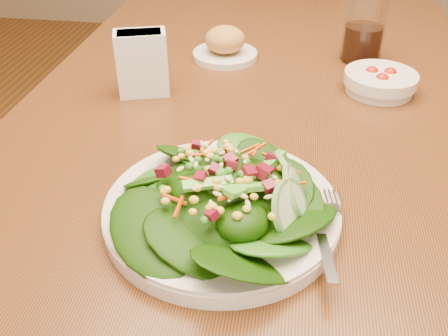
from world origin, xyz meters
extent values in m
cube|color=brown|center=(0.00, 0.00, 0.73)|extent=(0.90, 1.40, 0.04)
cylinder|color=#411D0A|center=(-0.39, 0.64, 0.35)|extent=(0.07, 0.07, 0.71)
cylinder|color=#411D0A|center=(0.39, 0.64, 0.35)|extent=(0.07, 0.07, 0.71)
cube|color=#411D0A|center=(0.04, 1.15, 0.41)|extent=(0.49, 0.49, 0.04)
cylinder|color=#411D0A|center=(0.25, 1.27, 0.20)|extent=(0.04, 0.04, 0.40)
cylinder|color=#411D0A|center=(-0.09, 1.36, 0.20)|extent=(0.04, 0.04, 0.40)
cylinder|color=#411D0A|center=(0.17, 0.94, 0.20)|extent=(0.04, 0.04, 0.40)
cylinder|color=#411D0A|center=(-0.17, 1.02, 0.20)|extent=(0.04, 0.04, 0.40)
cube|color=#411D0A|center=(-0.01, 0.96, 0.66)|extent=(0.38, 0.12, 0.44)
cylinder|color=silver|center=(-0.02, -0.36, 0.76)|extent=(0.31, 0.31, 0.02)
ellipsoid|color=black|center=(-0.02, -0.36, 0.79)|extent=(0.21, 0.21, 0.05)
cube|color=silver|center=(0.11, -0.39, 0.77)|extent=(0.05, 0.18, 0.01)
cylinder|color=silver|center=(-0.10, 0.18, 0.76)|extent=(0.14, 0.14, 0.01)
ellipsoid|color=#B8753A|center=(-0.10, 0.18, 0.79)|extent=(0.09, 0.09, 0.06)
cylinder|color=silver|center=(0.22, 0.06, 0.77)|extent=(0.14, 0.14, 0.04)
sphere|color=#B61607|center=(0.24, 0.07, 0.78)|extent=(0.03, 0.03, 0.03)
sphere|color=#B61607|center=(0.20, 0.07, 0.78)|extent=(0.03, 0.03, 0.03)
sphere|color=#B61607|center=(0.22, 0.04, 0.78)|extent=(0.03, 0.03, 0.03)
cylinder|color=silver|center=(0.20, 0.21, 0.83)|extent=(0.09, 0.09, 0.15)
cylinder|color=black|center=(0.20, 0.21, 0.79)|extent=(0.08, 0.08, 0.08)
cube|color=white|center=(-0.23, -0.02, 0.81)|extent=(0.10, 0.08, 0.12)
cube|color=white|center=(-0.23, -0.02, 0.82)|extent=(0.09, 0.06, 0.10)
camera|label=1|loc=(0.05, -0.86, 1.18)|focal=40.00mm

